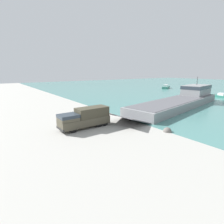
# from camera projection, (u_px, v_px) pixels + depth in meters

# --- Properties ---
(ground_plane) EXTENTS (240.00, 240.00, 0.00)m
(ground_plane) POSITION_uv_depth(u_px,v_px,m) (86.00, 120.00, 32.06)
(ground_plane) COLOR #A8A59E
(landing_craft) EXTENTS (13.34, 40.18, 7.18)m
(landing_craft) POSITION_uv_depth(u_px,v_px,m) (183.00, 99.00, 45.58)
(landing_craft) COLOR gray
(landing_craft) RESTS_ON ground_plane
(military_truck) EXTENTS (2.70, 8.20, 3.14)m
(military_truck) POSITION_uv_depth(u_px,v_px,m) (85.00, 118.00, 27.43)
(military_truck) COLOR #4C4738
(military_truck) RESTS_ON ground_plane
(soldier_on_ramp) EXTENTS (0.26, 0.45, 1.64)m
(soldier_on_ramp) POSITION_uv_depth(u_px,v_px,m) (69.00, 119.00, 29.22)
(soldier_on_ramp) COLOR #475638
(soldier_on_ramp) RESTS_ON ground_plane
(moored_boat_a) EXTENTS (6.94, 2.86, 1.57)m
(moored_boat_a) POSITION_uv_depth(u_px,v_px,m) (220.00, 96.00, 59.20)
(moored_boat_a) COLOR #2D7060
(moored_boat_a) RESTS_ON ground_plane
(moored_boat_b) EXTENTS (6.73, 8.96, 1.96)m
(moored_boat_b) POSITION_uv_depth(u_px,v_px,m) (166.00, 87.00, 90.67)
(moored_boat_b) COLOR #2D7060
(moored_boat_b) RESTS_ON ground_plane
(shoreline_rock_a) EXTENTS (1.27, 1.27, 1.27)m
(shoreline_rock_a) POSITION_uv_depth(u_px,v_px,m) (167.00, 132.00, 25.95)
(shoreline_rock_a) COLOR #66605B
(shoreline_rock_a) RESTS_ON ground_plane
(shoreline_rock_b) EXTENTS (1.16, 1.16, 1.16)m
(shoreline_rock_b) POSITION_uv_depth(u_px,v_px,m) (101.00, 112.00, 38.68)
(shoreline_rock_b) COLOR gray
(shoreline_rock_b) RESTS_ON ground_plane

